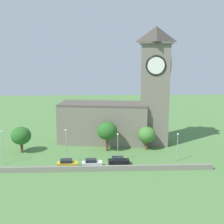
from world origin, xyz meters
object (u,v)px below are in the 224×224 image
(tree_by_tower, at_px, (21,136))
(tree_riverside_east, at_px, (107,131))
(streetlamp_central, at_px, (118,142))
(streetlamp_east_mid, at_px, (178,142))
(car_white, at_px, (92,163))
(car_black, at_px, (118,161))
(car_yellow, at_px, (67,163))
(church, at_px, (123,108))
(streetlamp_west_mid, at_px, (66,141))
(streetlamp_west_end, at_px, (3,142))
(tree_riverside_west, at_px, (147,135))

(tree_by_tower, height_order, tree_riverside_east, tree_riverside_east)
(streetlamp_central, relative_size, streetlamp_east_mid, 1.01)
(car_white, xyz_separation_m, car_black, (5.95, 1.01, 0.04))
(streetlamp_central, distance_m, tree_riverside_east, 7.80)
(car_black, bearing_deg, car_yellow, -173.19)
(church, height_order, streetlamp_west_mid, church)
(car_black, height_order, tree_by_tower, tree_by_tower)
(car_yellow, relative_size, car_black, 0.94)
(car_white, distance_m, streetlamp_west_end, 20.38)
(streetlamp_west_mid, distance_m, tree_riverside_west, 21.59)
(car_white, relative_size, streetlamp_west_mid, 0.56)
(streetlamp_west_mid, bearing_deg, tree_riverside_west, 24.31)
(car_black, distance_m, tree_riverside_east, 10.85)
(church, relative_size, streetlamp_west_end, 4.06)
(car_yellow, height_order, streetlamp_west_mid, streetlamp_west_mid)
(tree_by_tower, relative_size, tree_riverside_east, 0.87)
(church, distance_m, tree_riverside_east, 9.95)
(streetlamp_west_mid, distance_m, tree_by_tower, 14.40)
(church, bearing_deg, car_black, -97.86)
(church, xyz_separation_m, car_white, (-8.33, -18.27, -8.79))
(streetlamp_west_mid, height_order, tree_by_tower, streetlamp_west_mid)
(car_yellow, xyz_separation_m, streetlamp_west_end, (-14.45, 2.78, 4.15))
(tree_riverside_east, bearing_deg, streetlamp_east_mid, -25.97)
(tree_riverside_west, bearing_deg, car_white, -140.81)
(church, height_order, streetlamp_central, church)
(streetlamp_east_mid, distance_m, tree_riverside_west, 10.23)
(car_yellow, xyz_separation_m, streetlamp_east_mid, (25.00, 3.23, 3.48))
(tree_by_tower, distance_m, tree_riverside_west, 31.71)
(car_yellow, relative_size, streetlamp_east_mid, 0.69)
(car_white, bearing_deg, car_yellow, -176.37)
(streetlamp_west_mid, xyz_separation_m, streetlamp_east_mid, (25.42, 0.45, -0.76))
(car_yellow, height_order, streetlamp_east_mid, streetlamp_east_mid)
(church, bearing_deg, car_white, -114.51)
(church, bearing_deg, tree_riverside_east, -121.69)
(streetlamp_west_end, relative_size, tree_riverside_east, 1.02)
(car_black, bearing_deg, tree_riverside_east, 103.34)
(tree_by_tower, bearing_deg, church, 17.00)
(car_white, distance_m, tree_riverside_east, 12.11)
(car_black, distance_m, streetlamp_central, 4.21)
(church, bearing_deg, streetlamp_east_mid, -53.61)
(streetlamp_west_mid, bearing_deg, streetlamp_west_end, -179.97)
(church, height_order, tree_riverside_west, church)
(car_white, height_order, car_black, car_black)
(streetlamp_west_end, relative_size, streetlamp_east_mid, 1.18)
(car_yellow, bearing_deg, streetlamp_east_mid, 7.37)
(tree_riverside_west, bearing_deg, streetlamp_central, -134.66)
(streetlamp_west_mid, xyz_separation_m, tree_by_tower, (-12.06, 7.83, -0.86))
(car_yellow, height_order, streetlamp_central, streetlamp_central)
(tree_riverside_east, bearing_deg, tree_by_tower, -178.89)
(car_white, xyz_separation_m, streetlamp_central, (5.93, 3.27, 3.59))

